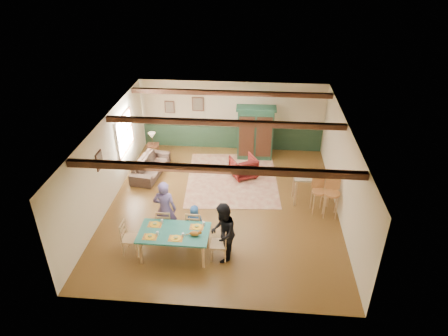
# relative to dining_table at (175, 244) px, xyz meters

# --- Properties ---
(floor) EXTENTS (8.00, 8.00, 0.00)m
(floor) POSITION_rel_dining_table_xyz_m (1.04, 2.36, -0.37)
(floor) COLOR #573918
(floor) RESTS_ON ground
(wall_back) EXTENTS (7.00, 0.02, 2.70)m
(wall_back) POSITION_rel_dining_table_xyz_m (1.04, 6.36, 0.98)
(wall_back) COLOR beige
(wall_back) RESTS_ON floor
(wall_left) EXTENTS (0.02, 8.00, 2.70)m
(wall_left) POSITION_rel_dining_table_xyz_m (-2.46, 2.36, 0.98)
(wall_left) COLOR beige
(wall_left) RESTS_ON floor
(wall_right) EXTENTS (0.02, 8.00, 2.70)m
(wall_right) POSITION_rel_dining_table_xyz_m (4.54, 2.36, 0.98)
(wall_right) COLOR beige
(wall_right) RESTS_ON floor
(ceiling) EXTENTS (7.00, 8.00, 0.02)m
(ceiling) POSITION_rel_dining_table_xyz_m (1.04, 2.36, 2.33)
(ceiling) COLOR white
(ceiling) RESTS_ON wall_back
(wainscot_back) EXTENTS (6.95, 0.03, 0.90)m
(wainscot_back) POSITION_rel_dining_table_xyz_m (1.04, 6.34, 0.08)
(wainscot_back) COLOR #1C3522
(wainscot_back) RESTS_ON floor
(ceiling_beam_front) EXTENTS (6.95, 0.16, 0.16)m
(ceiling_beam_front) POSITION_rel_dining_table_xyz_m (1.04, 0.06, 2.24)
(ceiling_beam_front) COLOR black
(ceiling_beam_front) RESTS_ON ceiling
(ceiling_beam_mid) EXTENTS (6.95, 0.16, 0.16)m
(ceiling_beam_mid) POSITION_rel_dining_table_xyz_m (1.04, 2.76, 2.24)
(ceiling_beam_mid) COLOR black
(ceiling_beam_mid) RESTS_ON ceiling
(ceiling_beam_back) EXTENTS (6.95, 0.16, 0.16)m
(ceiling_beam_back) POSITION_rel_dining_table_xyz_m (1.04, 5.36, 2.24)
(ceiling_beam_back) COLOR black
(ceiling_beam_back) RESTS_ON ceiling
(window_left) EXTENTS (0.06, 1.60, 1.30)m
(window_left) POSITION_rel_dining_table_xyz_m (-2.43, 4.06, 1.18)
(window_left) COLOR white
(window_left) RESTS_ON wall_left
(picture_left_wall) EXTENTS (0.04, 0.42, 0.52)m
(picture_left_wall) POSITION_rel_dining_table_xyz_m (-2.43, 1.76, 1.38)
(picture_left_wall) COLOR #7D705B
(picture_left_wall) RESTS_ON wall_left
(picture_back_a) EXTENTS (0.45, 0.04, 0.55)m
(picture_back_a) POSITION_rel_dining_table_xyz_m (-0.26, 6.33, 1.43)
(picture_back_a) COLOR #7D705B
(picture_back_a) RESTS_ON wall_back
(picture_back_b) EXTENTS (0.38, 0.04, 0.48)m
(picture_back_b) POSITION_rel_dining_table_xyz_m (-1.36, 6.33, 1.28)
(picture_back_b) COLOR #7D705B
(picture_back_b) RESTS_ON wall_back
(dining_table) EXTENTS (1.80, 1.01, 0.75)m
(dining_table) POSITION_rel_dining_table_xyz_m (0.00, 0.00, 0.00)
(dining_table) COLOR #20685A
(dining_table) RESTS_ON floor
(dining_chair_far_left) EXTENTS (0.42, 0.44, 0.95)m
(dining_chair_far_left) POSITION_rel_dining_table_xyz_m (-0.39, 0.72, 0.10)
(dining_chair_far_left) COLOR tan
(dining_chair_far_left) RESTS_ON floor
(dining_chair_far_right) EXTENTS (0.42, 0.44, 0.95)m
(dining_chair_far_right) POSITION_rel_dining_table_xyz_m (0.40, 0.72, 0.10)
(dining_chair_far_right) COLOR tan
(dining_chair_far_right) RESTS_ON floor
(dining_chair_end_left) EXTENTS (0.44, 0.42, 0.95)m
(dining_chair_end_left) POSITION_rel_dining_table_xyz_m (-1.15, 0.01, 0.10)
(dining_chair_end_left) COLOR tan
(dining_chair_end_left) RESTS_ON floor
(dining_chair_end_right) EXTENTS (0.44, 0.42, 0.95)m
(dining_chair_end_right) POSITION_rel_dining_table_xyz_m (1.15, -0.01, 0.10)
(dining_chair_end_right) COLOR tan
(dining_chair_end_right) RESTS_ON floor
(person_man) EXTENTS (0.63, 0.42, 1.72)m
(person_man) POSITION_rel_dining_table_xyz_m (-0.39, 0.80, 0.49)
(person_man) COLOR slate
(person_man) RESTS_ON floor
(person_woman) EXTENTS (0.63, 0.81, 1.65)m
(person_woman) POSITION_rel_dining_table_xyz_m (1.25, -0.01, 0.45)
(person_woman) COLOR black
(person_woman) RESTS_ON floor
(person_child) EXTENTS (0.49, 0.32, 1.00)m
(person_child) POSITION_rel_dining_table_xyz_m (0.41, 0.80, 0.13)
(person_child) COLOR #234E8E
(person_child) RESTS_ON floor
(cat) EXTENTS (0.36, 0.14, 0.18)m
(cat) POSITION_rel_dining_table_xyz_m (0.55, -0.10, 0.46)
(cat) COLOR #BD6A21
(cat) RESTS_ON dining_table
(place_setting_near_left) EXTENTS (0.40, 0.30, 0.11)m
(place_setting_near_left) POSITION_rel_dining_table_xyz_m (-0.55, -0.25, 0.43)
(place_setting_near_left) COLOR yellow
(place_setting_near_left) RESTS_ON dining_table
(place_setting_near_center) EXTENTS (0.40, 0.30, 0.11)m
(place_setting_near_center) POSITION_rel_dining_table_xyz_m (0.10, -0.25, 0.43)
(place_setting_near_center) COLOR yellow
(place_setting_near_center) RESTS_ON dining_table
(place_setting_far_left) EXTENTS (0.40, 0.30, 0.11)m
(place_setting_far_left) POSITION_rel_dining_table_xyz_m (-0.55, 0.25, 0.43)
(place_setting_far_left) COLOR yellow
(place_setting_far_left) RESTS_ON dining_table
(place_setting_far_right) EXTENTS (0.40, 0.30, 0.11)m
(place_setting_far_right) POSITION_rel_dining_table_xyz_m (0.55, 0.25, 0.43)
(place_setting_far_right) COLOR yellow
(place_setting_far_right) RESTS_ON dining_table
(area_rug) EXTENTS (3.30, 3.83, 0.01)m
(area_rug) POSITION_rel_dining_table_xyz_m (1.22, 3.97, -0.37)
(area_rug) COLOR beige
(area_rug) RESTS_ON floor
(armoire) EXTENTS (1.44, 0.60, 2.03)m
(armoire) POSITION_rel_dining_table_xyz_m (1.95, 5.62, 0.64)
(armoire) COLOR #163827
(armoire) RESTS_ON floor
(armchair) EXTENTS (1.07, 1.08, 0.74)m
(armchair) POSITION_rel_dining_table_xyz_m (1.59, 4.17, -0.00)
(armchair) COLOR #420D0F
(armchair) RESTS_ON floor
(sofa) EXTENTS (1.04, 2.09, 0.59)m
(sofa) POSITION_rel_dining_table_xyz_m (-1.67, 4.10, -0.08)
(sofa) COLOR #3C2C25
(sofa) RESTS_ON floor
(end_table) EXTENTS (0.48, 0.48, 0.53)m
(end_table) POSITION_rel_dining_table_xyz_m (-1.86, 5.28, -0.11)
(end_table) COLOR black
(end_table) RESTS_ON floor
(table_lamp) EXTENTS (0.29, 0.29, 0.49)m
(table_lamp) POSITION_rel_dining_table_xyz_m (-1.86, 5.28, 0.41)
(table_lamp) COLOR beige
(table_lamp) RESTS_ON end_table
(counter_table) EXTENTS (1.17, 0.72, 0.95)m
(counter_table) POSITION_rel_dining_table_xyz_m (3.75, 2.81, 0.10)
(counter_table) COLOR #BDB293
(counter_table) RESTS_ON floor
(bar_stool_left) EXTENTS (0.45, 0.49, 1.14)m
(bar_stool_left) POSITION_rel_dining_table_xyz_m (3.90, 2.29, 0.20)
(bar_stool_left) COLOR tan
(bar_stool_left) RESTS_ON floor
(bar_stool_right) EXTENTS (0.50, 0.54, 1.28)m
(bar_stool_right) POSITION_rel_dining_table_xyz_m (4.26, 2.10, 0.26)
(bar_stool_right) COLOR tan
(bar_stool_right) RESTS_ON floor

